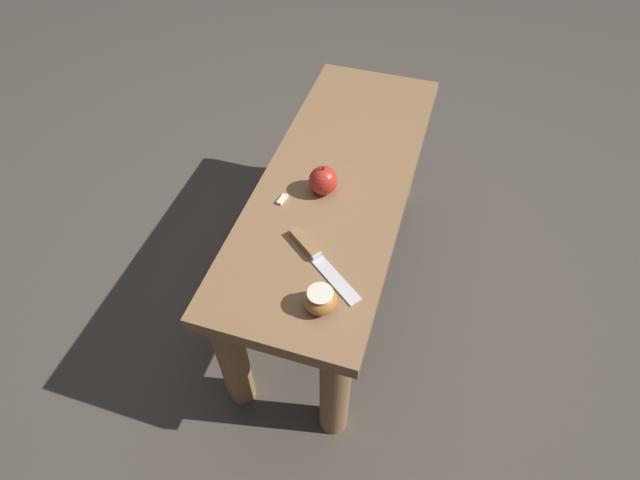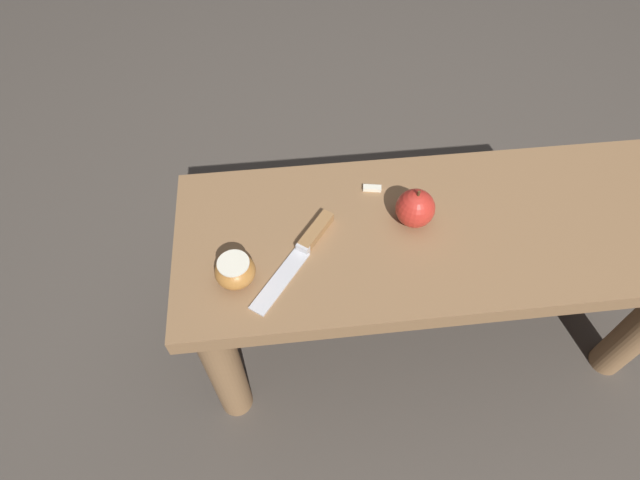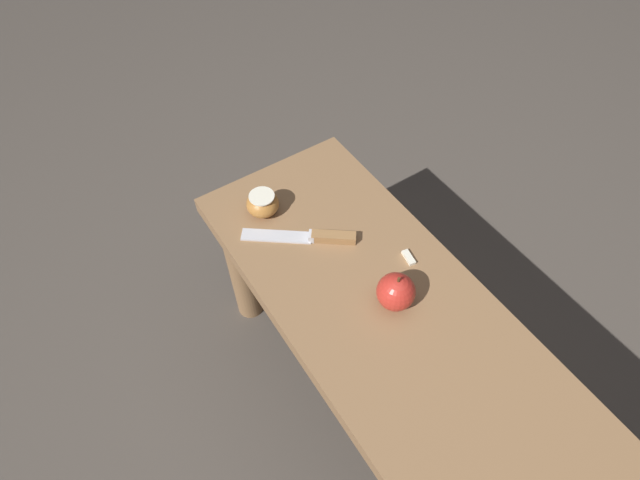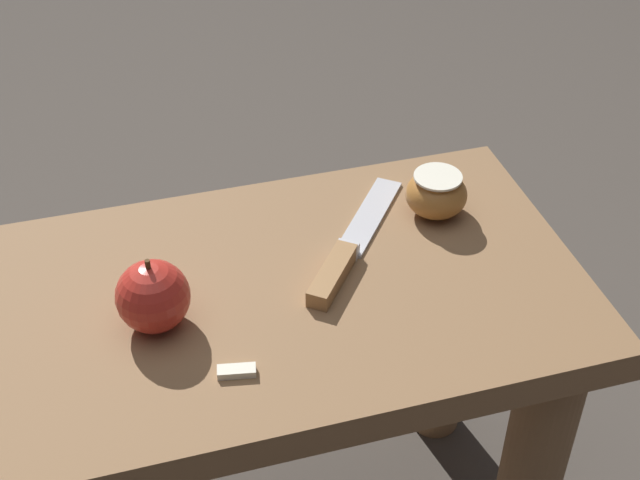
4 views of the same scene
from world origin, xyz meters
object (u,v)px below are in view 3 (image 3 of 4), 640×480
object	(u,v)px
wooden_bench	(401,357)
apple_cut	(263,204)
apple_whole	(396,292)
knife	(316,237)

from	to	relation	value
wooden_bench	apple_cut	world-z (taller)	apple_cut
apple_whole	apple_cut	size ratio (longest dim) A/B	1.17
apple_whole	apple_cut	distance (m)	0.36
apple_whole	apple_cut	world-z (taller)	apple_whole
wooden_bench	apple_whole	xyz separation A→B (m)	(-0.07, 0.02, 0.15)
apple_whole	wooden_bench	bearing A→B (deg)	-15.88
apple_cut	wooden_bench	bearing A→B (deg)	10.82
wooden_bench	apple_whole	distance (m)	0.16
wooden_bench	knife	size ratio (longest dim) A/B	5.01
knife	apple_cut	world-z (taller)	apple_cut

